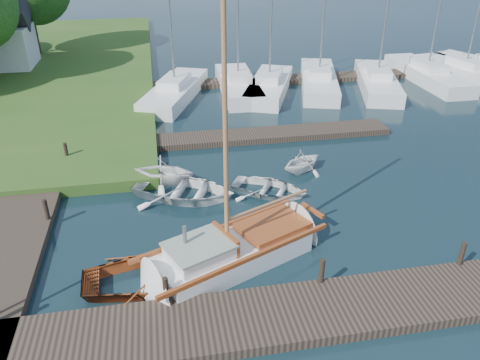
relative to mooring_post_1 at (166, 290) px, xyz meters
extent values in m
plane|color=black|center=(3.00, 5.00, -0.70)|extent=(160.00, 160.00, 0.00)
cube|color=black|center=(3.00, -1.00, -0.55)|extent=(18.00, 2.20, 0.30)
cube|color=black|center=(-5.00, 7.00, -0.55)|extent=(2.20, 18.00, 0.30)
cube|color=black|center=(5.00, 11.50, -0.55)|extent=(14.00, 1.60, 0.30)
cube|color=black|center=(13.00, 21.00, -0.55)|extent=(30.00, 1.60, 0.30)
cylinder|color=black|center=(0.00, 0.00, 0.00)|extent=(0.16, 0.16, 0.80)
cylinder|color=black|center=(4.50, 0.00, 0.00)|extent=(0.16, 0.16, 0.80)
cylinder|color=black|center=(9.00, 0.00, 0.00)|extent=(0.16, 0.16, 0.80)
cylinder|color=black|center=(-4.00, 5.00, 0.00)|extent=(0.16, 0.16, 0.80)
cylinder|color=black|center=(-4.00, 10.00, 0.00)|extent=(0.16, 0.16, 0.80)
cube|color=white|center=(2.16, 1.76, -0.47)|extent=(5.38, 3.88, 0.90)
cone|color=white|center=(4.94, 3.02, -0.47)|extent=(1.99, 2.32, 1.96)
cone|color=white|center=(-0.53, 0.54, -0.47)|extent=(1.72, 2.20, 1.96)
cube|color=brown|center=(1.77, 2.61, 0.04)|extent=(5.70, 2.66, 0.14)
cube|color=brown|center=(2.55, 0.90, 0.04)|extent=(5.70, 2.66, 0.14)
cube|color=brown|center=(5.26, 3.16, 0.04)|extent=(0.56, 1.05, 0.14)
cube|color=white|center=(1.07, 1.26, 0.20)|extent=(2.22, 2.02, 0.44)
cube|color=#92A18B|center=(1.07, 1.26, 0.45)|extent=(2.35, 2.15, 0.08)
cube|color=brown|center=(1.93, 1.66, 0.28)|extent=(0.69, 1.33, 0.60)
cylinder|color=slate|center=(0.67, 1.41, 0.78)|extent=(0.12, 0.12, 0.60)
cube|color=brown|center=(3.62, 2.42, 0.08)|extent=(2.62, 2.27, 0.20)
cylinder|color=#A3623D|center=(1.98, 1.68, 4.18)|extent=(0.14, 0.14, 8.40)
cylinder|color=#A3623D|center=(3.44, 2.34, 0.98)|extent=(2.96, 1.41, 0.10)
imported|color=brown|center=(-0.36, 1.20, -0.27)|extent=(4.32, 3.22, 0.86)
imported|color=white|center=(0.96, 6.19, -0.28)|extent=(4.93, 4.33, 0.85)
imported|color=white|center=(0.24, 7.47, -0.02)|extent=(3.15, 2.93, 1.36)
imported|color=white|center=(4.36, 5.84, -0.38)|extent=(3.79, 3.49, 0.64)
imported|color=white|center=(6.27, 7.56, -0.13)|extent=(2.79, 2.67, 1.13)
cube|color=white|center=(1.36, 18.65, -0.25)|extent=(4.94, 8.33, 0.90)
cube|color=white|center=(1.36, 18.65, 0.45)|extent=(2.32, 3.14, 0.50)
cylinder|color=slate|center=(1.36, 18.65, 4.63)|extent=(0.12, 0.12, 8.86)
cube|color=white|center=(5.50, 19.27, -0.25)|extent=(2.45, 7.90, 0.90)
cube|color=white|center=(5.50, 19.27, 0.45)|extent=(1.49, 2.79, 0.50)
cube|color=white|center=(7.45, 18.65, -0.25)|extent=(4.85, 7.79, 0.90)
cube|color=white|center=(7.45, 18.65, 0.45)|extent=(2.28, 2.96, 0.50)
cylinder|color=slate|center=(7.45, 18.65, 5.05)|extent=(0.12, 0.12, 9.71)
cube|color=white|center=(11.03, 19.34, -0.25)|extent=(4.50, 8.90, 0.90)
cube|color=white|center=(11.03, 19.34, 0.45)|extent=(2.18, 3.29, 0.50)
cube|color=white|center=(14.80, 18.40, -0.25)|extent=(4.60, 8.62, 0.90)
cube|color=white|center=(14.80, 18.40, 0.45)|extent=(2.21, 3.21, 0.50)
cylinder|color=slate|center=(14.80, 18.40, 4.68)|extent=(0.12, 0.12, 8.97)
cube|color=white|center=(19.00, 19.38, -0.25)|extent=(2.24, 8.87, 0.90)
cube|color=white|center=(19.00, 19.38, 0.45)|extent=(1.41, 3.11, 0.50)
cube|color=white|center=(21.98, 19.46, -0.25)|extent=(3.55, 8.49, 0.90)
cube|color=white|center=(21.98, 19.46, 0.45)|extent=(1.86, 3.08, 0.50)
cylinder|color=slate|center=(21.98, 19.46, 4.40)|extent=(0.12, 0.12, 8.41)
cylinder|color=#332114|center=(-9.00, 31.00, 1.64)|extent=(0.36, 0.36, 3.67)
camera|label=1|loc=(0.22, -10.12, 8.76)|focal=35.00mm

